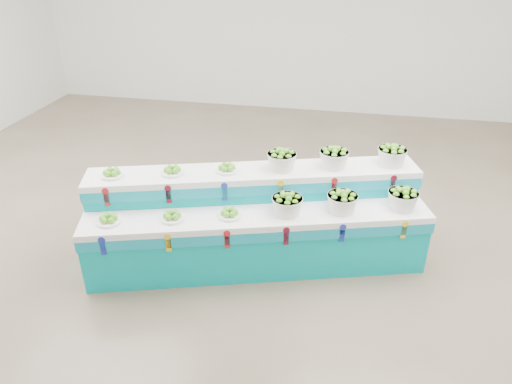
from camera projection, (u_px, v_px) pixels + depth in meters
The scene contains 15 objects.
ground at pixel (216, 234), 5.94m from camera, with size 10.00×10.00×0.00m, color brown.
back_wall at pixel (281, 9), 9.28m from camera, with size 10.00×10.00×0.00m, color silver.
display_stand at pixel (256, 220), 5.26m from camera, with size 3.70×0.95×1.02m, color #02A1A7, non-canonical shape.
plate_lower_left at pixel (108, 219), 4.81m from camera, with size 0.25×0.25×0.09m, color white.
plate_lower_mid at pixel (172, 215), 4.87m from camera, with size 0.25×0.25×0.09m, color white.
plate_lower_right at pixel (230, 213), 4.92m from camera, with size 0.25×0.25×0.09m, color white.
basket_lower_left at pixel (287, 204), 4.93m from camera, with size 0.32×0.32×0.23m, color silver, non-canonical shape.
basket_lower_mid at pixel (342, 201), 4.98m from camera, with size 0.32×0.32×0.23m, color silver, non-canonical shape.
basket_lower_right at pixel (403, 198), 5.04m from camera, with size 0.32×0.32×0.23m, color silver, non-canonical shape.
plate_upper_left at pixel (112, 172), 5.07m from camera, with size 0.25×0.25×0.09m, color white.
plate_upper_mid at pixel (172, 170), 5.12m from camera, with size 0.25×0.25×0.09m, color white.
plate_upper_right at pixel (227, 168), 5.17m from camera, with size 0.25×0.25×0.09m, color white.
basket_upper_left at pixel (282, 160), 5.19m from camera, with size 0.32×0.32×0.23m, color silver, non-canonical shape.
basket_upper_mid at pixel (334, 157), 5.24m from camera, with size 0.32×0.32×0.23m, color silver, non-canonical shape.
basket_upper_right at pixel (392, 155), 5.29m from camera, with size 0.32×0.32×0.23m, color silver, non-canonical shape.
Camera 1 is at (1.48, -4.76, 3.32)m, focal length 33.24 mm.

